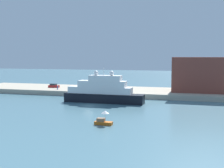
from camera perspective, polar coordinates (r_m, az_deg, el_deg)
ground at (r=80.61m, az=-4.60°, el=-4.23°), size 400.00×400.00×0.00m
quay_dock at (r=105.77m, az=0.52°, el=-1.44°), size 110.00×21.67×1.65m
large_yacht at (r=85.15m, az=-1.84°, el=-1.52°), size 23.60×4.20×10.52m
small_motorboat at (r=58.15m, az=-1.69°, el=-7.01°), size 3.56×1.58×2.84m
harbor_building at (r=101.67m, az=16.92°, el=1.79°), size 18.19×10.83×11.60m
parked_car at (r=113.17m, az=-11.34°, el=-0.36°), size 4.01×1.70×1.46m
person_figure at (r=105.82m, az=-10.60°, el=-0.69°), size 0.36×0.36×1.58m
mooring_bollard at (r=95.06m, az=2.04°, el=-1.51°), size 0.39×0.39×0.72m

